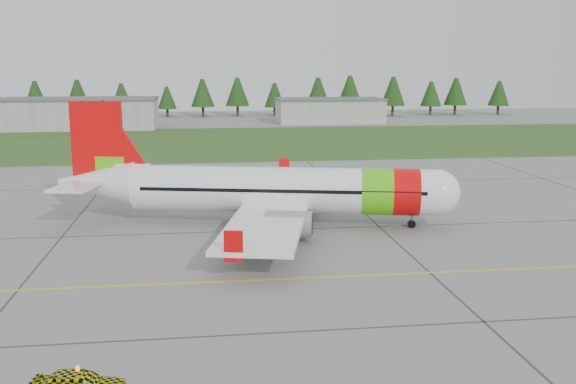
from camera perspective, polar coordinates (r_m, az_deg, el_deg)
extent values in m
plane|color=gray|center=(32.25, 0.21, -12.36)|extent=(320.00, 320.00, 0.00)
cylinder|color=white|center=(52.30, -0.43, 0.20)|extent=(24.91, 9.08, 3.71)
sphere|color=white|center=(52.53, 13.10, -0.04)|extent=(3.71, 3.71, 3.71)
cone|color=white|center=(56.00, -16.60, 0.81)|extent=(7.31, 5.09, 3.71)
cube|color=black|center=(52.51, 13.43, 0.31)|extent=(2.03, 2.75, 0.53)
cylinder|color=#51D510|center=(52.10, 7.92, 0.05)|extent=(3.25, 4.24, 3.79)
cylinder|color=red|center=(52.25, 10.42, 0.00)|extent=(2.88, 4.15, 3.79)
cube|color=white|center=(52.55, -0.94, -0.91)|extent=(11.83, 30.80, 0.34)
cube|color=red|center=(67.34, -0.34, 2.21)|extent=(1.15, 0.42, 1.90)
cube|color=red|center=(38.04, -4.87, -4.83)|extent=(1.15, 0.42, 1.90)
cylinder|color=gray|center=(57.63, 1.04, -0.37)|extent=(3.78, 2.70, 2.00)
cylinder|color=gray|center=(47.47, 0.09, -2.87)|extent=(3.78, 2.70, 2.00)
cube|color=red|center=(55.48, -16.60, 4.04)|extent=(4.34, 1.30, 7.22)
cube|color=#51D510|center=(55.38, -15.47, 1.90)|extent=(2.50, 0.94, 2.28)
cube|color=white|center=(56.14, -17.06, 1.05)|extent=(5.38, 11.33, 0.21)
cylinder|color=slate|center=(52.79, 10.95, -2.44)|extent=(0.17, 0.17, 1.33)
cylinder|color=black|center=(52.87, 10.93, -2.80)|extent=(0.69, 0.40, 0.65)
cylinder|color=slate|center=(55.45, -1.61, -1.33)|extent=(0.21, 0.21, 1.81)
cylinder|color=black|center=(55.59, -2.00, -1.73)|extent=(1.06, 0.64, 0.99)
cylinder|color=slate|center=(50.32, -2.34, -2.63)|extent=(0.21, 0.21, 1.81)
cylinder|color=black|center=(50.46, -2.77, -3.07)|extent=(1.06, 0.64, 0.99)
imported|color=yellow|center=(26.80, -18.27, -13.73)|extent=(1.44, 1.64, 3.68)
cube|color=#30561E|center=(112.13, -5.39, 4.49)|extent=(320.00, 50.00, 0.03)
cube|color=gold|center=(39.66, -1.34, -7.77)|extent=(120.00, 0.25, 0.02)
cube|color=#A8A8A3|center=(142.08, -18.11, 6.59)|extent=(32.00, 14.00, 6.00)
cube|color=#A8A8A3|center=(150.49, 3.70, 7.18)|extent=(24.00, 12.00, 5.20)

